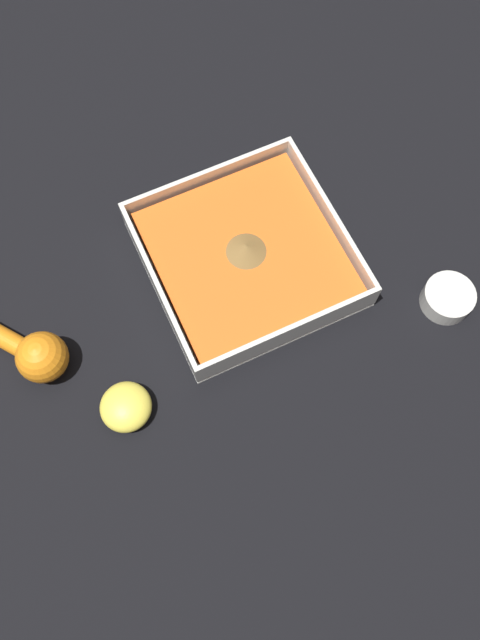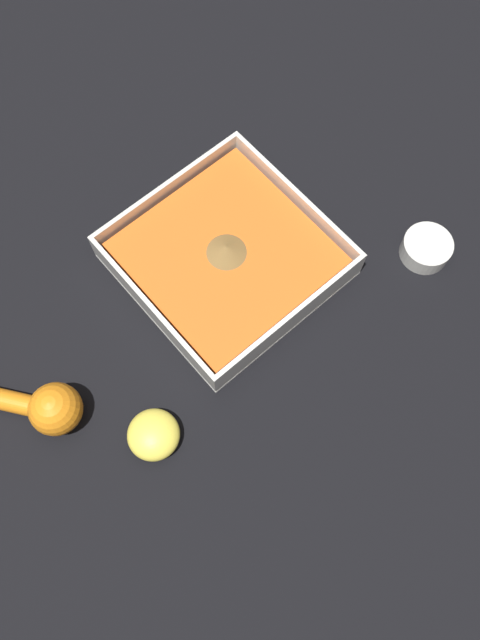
% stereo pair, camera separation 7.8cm
% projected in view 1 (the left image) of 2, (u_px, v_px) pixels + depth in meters
% --- Properties ---
extents(ground_plane, '(4.00, 4.00, 0.00)m').
position_uv_depth(ground_plane, '(253.00, 255.00, 0.84)').
color(ground_plane, black).
extents(square_dish, '(0.25, 0.25, 0.05)m').
position_uv_depth(square_dish, '(246.00, 257.00, 0.82)').
color(square_dish, silver).
rests_on(square_dish, ground_plane).
extents(spice_bowl, '(0.07, 0.07, 0.03)m').
position_uv_depth(spice_bowl, '(447.00, 298.00, 0.80)').
color(spice_bowl, silver).
rests_on(spice_bowl, ground_plane).
extents(lemon_squeezer, '(0.15, 0.18, 0.06)m').
position_uv_depth(lemon_squeezer, '(24.00, 347.00, 0.76)').
color(lemon_squeezer, orange).
rests_on(lemon_squeezer, ground_plane).
extents(lemon_half, '(0.06, 0.06, 0.03)m').
position_uv_depth(lemon_half, '(126.00, 407.00, 0.75)').
color(lemon_half, '#EFDB4C').
rests_on(lemon_half, ground_plane).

